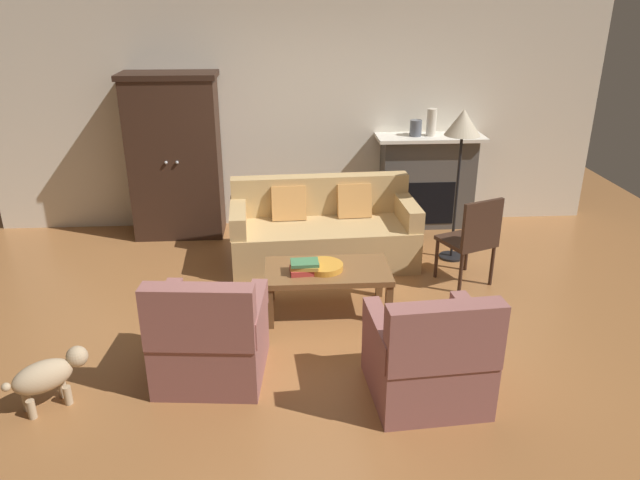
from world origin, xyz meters
TOP-DOWN VIEW (x-y plane):
  - ground_plane at (0.00, 0.00)m, footprint 9.60×9.60m
  - back_wall at (0.00, 2.55)m, footprint 7.20×0.10m
  - fireplace at (1.55, 2.30)m, footprint 1.26×0.48m
  - armoire at (-1.40, 2.22)m, footprint 1.06×0.57m
  - couch at (0.23, 1.32)m, footprint 1.96×0.94m
  - coffee_table at (0.19, 0.21)m, footprint 1.10×0.60m
  - fruit_bowl at (0.16, 0.20)m, footprint 0.34×0.34m
  - book_stack at (-0.02, 0.14)m, footprint 0.26×0.19m
  - mantel_vase_slate at (1.37, 2.28)m, footprint 0.14×0.14m
  - mantel_vase_cream at (1.55, 2.28)m, footprint 0.11×0.11m
  - armchair_near_left at (-0.75, -0.73)m, footprint 0.84×0.84m
  - armchair_near_right at (0.79, -1.08)m, footprint 0.83×0.82m
  - side_chair_wooden at (1.61, 0.65)m, footprint 0.58×0.58m
  - floor_lamp at (1.62, 1.30)m, footprint 0.36×0.36m
  - dog at (-1.82, -1.00)m, footprint 0.49×0.41m

SIDE VIEW (x-z plane):
  - ground_plane at x=0.00m, z-range 0.00..0.00m
  - dog at x=-1.82m, z-range 0.05..0.44m
  - armchair_near_left at x=-0.75m, z-range -0.12..0.76m
  - armchair_near_right at x=0.79m, z-range -0.12..0.76m
  - couch at x=0.23m, z-range -0.11..0.75m
  - coffee_table at x=0.19m, z-range 0.16..0.58m
  - fruit_bowl at x=0.16m, z-range 0.42..0.47m
  - book_stack at x=-0.02m, z-range 0.42..0.53m
  - side_chair_wooden at x=1.61m, z-range 0.06..0.96m
  - fireplace at x=1.55m, z-range 0.01..1.13m
  - armoire at x=-1.40m, z-range 0.00..1.87m
  - mantel_vase_slate at x=1.37m, z-range 1.12..1.30m
  - mantel_vase_cream at x=1.55m, z-range 1.12..1.43m
  - floor_lamp at x=1.62m, z-range 0.58..2.18m
  - back_wall at x=0.00m, z-range 0.00..2.80m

